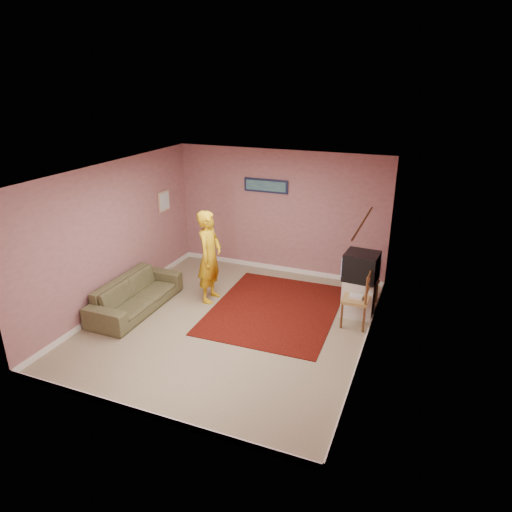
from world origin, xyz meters
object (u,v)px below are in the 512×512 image
at_px(crt_tv, 361,266).
at_px(person, 210,257).
at_px(tv_cabinet, 359,297).
at_px(chair_a, 366,277).
at_px(sofa, 136,294).
at_px(chair_b, 356,292).

bearing_deg(crt_tv, person, -166.63).
distance_m(tv_cabinet, chair_a, 0.50).
bearing_deg(sofa, chair_b, -77.06).
height_order(chair_b, sofa, chair_b).
relative_size(crt_tv, person, 0.34).
xyz_separation_m(chair_a, chair_b, (-0.03, -0.86, 0.08)).
bearing_deg(chair_b, sofa, -77.49).
xyz_separation_m(chair_a, sofa, (-3.79, -1.76, -0.24)).
xyz_separation_m(chair_b, sofa, (-3.76, -0.90, -0.32)).
distance_m(crt_tv, person, 2.71).
relative_size(chair_a, sofa, 0.24).
bearing_deg(sofa, chair_a, -65.56).
relative_size(tv_cabinet, person, 0.39).
height_order(crt_tv, person, person).
height_order(chair_b, person, person).
distance_m(chair_a, person, 2.89).
distance_m(chair_b, sofa, 3.88).
bearing_deg(crt_tv, tv_cabinet, -0.00).
xyz_separation_m(tv_cabinet, crt_tv, (-0.01, 0.00, 0.58)).
xyz_separation_m(sofa, person, (1.07, 0.85, 0.58)).
bearing_deg(chair_a, crt_tv, -83.03).
height_order(crt_tv, chair_a, crt_tv).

